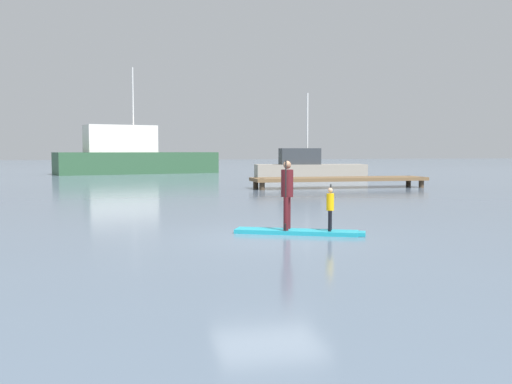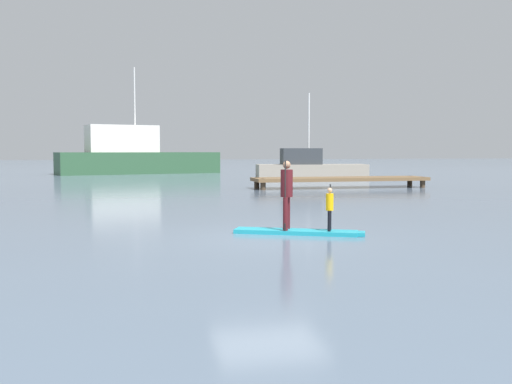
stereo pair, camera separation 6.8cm
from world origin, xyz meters
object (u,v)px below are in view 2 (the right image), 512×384
(paddler_adult, at_px, (287,190))
(fishing_boat_white_large, at_px, (134,156))
(fishing_boat_green_midground, at_px, (309,168))
(paddleboard_near, at_px, (299,232))
(paddler_child_solo, at_px, (330,207))

(paddler_adult, bearing_deg, fishing_boat_white_large, 94.71)
(fishing_boat_white_large, relative_size, fishing_boat_green_midground, 1.78)
(paddleboard_near, height_order, fishing_boat_white_large, fishing_boat_white_large)
(fishing_boat_white_large, bearing_deg, paddler_child_solo, -83.95)
(paddleboard_near, height_order, paddler_adult, paddler_adult)
(paddleboard_near, relative_size, paddler_adult, 1.82)
(fishing_boat_white_large, distance_m, fishing_boat_green_midground, 17.11)
(fishing_boat_white_large, bearing_deg, paddleboard_near, -84.90)
(paddler_adult, distance_m, paddler_child_solo, 1.10)
(paddler_child_solo, relative_size, fishing_boat_white_large, 0.08)
(fishing_boat_white_large, xyz_separation_m, fishing_boat_green_midground, (12.22, -11.96, -0.75))
(paddler_child_solo, relative_size, fishing_boat_green_midground, 0.14)
(paddleboard_near, xyz_separation_m, paddler_child_solo, (0.68, -0.30, 0.62))
(fishing_boat_white_large, bearing_deg, paddler_adult, -85.29)
(fishing_boat_green_midground, bearing_deg, paddler_adult, -108.97)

